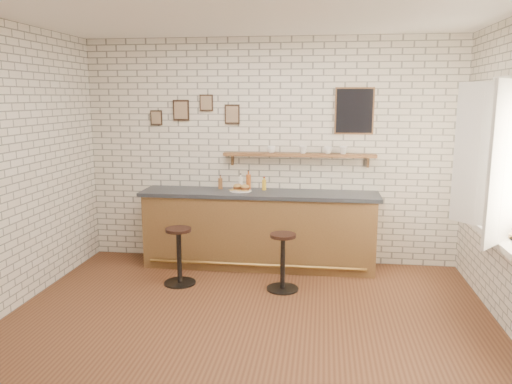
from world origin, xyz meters
TOP-DOWN VIEW (x-y plane):
  - ground at (0.00, 0.00)m, footprint 5.00×5.00m
  - bar_counter at (-0.10, 1.70)m, footprint 3.10×0.65m
  - sandwich_plate at (-0.35, 1.72)m, footprint 0.28×0.28m
  - ciabatta_sandwich at (-0.34, 1.72)m, footprint 0.26×0.18m
  - potato_chips at (-0.37, 1.71)m, footprint 0.25×0.17m
  - bitters_bottle_brown at (-0.64, 1.84)m, footprint 0.06×0.06m
  - bitters_bottle_white at (-0.37, 1.84)m, footprint 0.06×0.06m
  - bitters_bottle_amber at (-0.26, 1.84)m, footprint 0.06×0.06m
  - condiment_bottle_yellow at (-0.05, 1.84)m, footprint 0.06×0.06m
  - bar_stool_left at (-0.97, 0.93)m, footprint 0.38×0.38m
  - bar_stool_right at (0.28, 0.91)m, footprint 0.38×0.38m
  - wall_shelf at (0.40, 1.90)m, footprint 2.00×0.18m
  - shelf_cup_a at (0.04, 1.90)m, footprint 0.14×0.14m
  - shelf_cup_b at (0.45, 1.90)m, footprint 0.15×0.15m
  - shelf_cup_c at (0.77, 1.90)m, footprint 0.13×0.13m
  - shelf_cup_d at (0.97, 1.90)m, footprint 0.13×0.13m
  - back_wall_decor at (0.23, 1.98)m, footprint 2.96×0.02m
  - window_sill at (2.40, 0.30)m, footprint 0.20×1.35m
  - casement_window at (2.36, 0.30)m, footprint 0.40×1.30m
  - book_lower at (2.38, 0.22)m, footprint 0.26×0.29m
  - book_upper at (2.38, 0.25)m, footprint 0.22×0.27m

SIDE VIEW (x-z plane):
  - ground at x=0.00m, z-range 0.00..0.00m
  - bar_stool_right at x=0.28m, z-range 0.02..0.70m
  - bar_stool_left at x=-0.97m, z-range 0.02..0.72m
  - bar_counter at x=-0.10m, z-range 0.00..1.01m
  - window_sill at x=2.40m, z-range 0.87..0.93m
  - book_lower at x=2.38m, z-range 0.93..0.95m
  - book_upper at x=2.38m, z-range 0.95..0.97m
  - sandwich_plate at x=-0.35m, z-range 1.01..1.02m
  - potato_chips at x=-0.37m, z-range 1.02..1.03m
  - ciabatta_sandwich at x=-0.34m, z-range 1.02..1.10m
  - condiment_bottle_yellow at x=-0.05m, z-range 1.00..1.17m
  - bitters_bottle_brown at x=-0.64m, z-range 0.99..1.18m
  - bitters_bottle_white at x=-0.37m, z-range 0.99..1.20m
  - bitters_bottle_amber at x=-0.26m, z-range 0.99..1.25m
  - wall_shelf at x=0.40m, z-range 1.39..1.57m
  - shelf_cup_a at x=0.04m, z-range 1.50..1.59m
  - shelf_cup_c at x=0.77m, z-range 1.50..1.59m
  - shelf_cup_b at x=0.45m, z-range 1.50..1.60m
  - shelf_cup_d at x=0.97m, z-range 1.50..1.60m
  - casement_window at x=2.36m, z-range 0.87..2.43m
  - back_wall_decor at x=0.23m, z-range 1.77..2.33m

